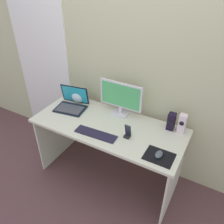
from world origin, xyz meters
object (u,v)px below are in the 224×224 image
at_px(speaker_right, 182,124).
at_px(fishbowl, 79,95).
at_px(phone_in_dock, 128,133).
at_px(speaker_near_monitor, 171,121).
at_px(laptop, 72,104).
at_px(mouse, 159,154).
at_px(monitor, 121,97).
at_px(keyboard_external, 96,134).

distance_m(speaker_right, fishbowl, 1.20).
bearing_deg(fishbowl, phone_in_dock, -21.92).
relative_size(speaker_near_monitor, laptop, 0.48).
bearing_deg(laptop, mouse, -13.12).
distance_m(fishbowl, mouse, 1.20).
height_order(speaker_near_monitor, fishbowl, fishbowl).
relative_size(monitor, phone_in_dock, 3.42).
bearing_deg(laptop, monitor, 16.33).
distance_m(speaker_right, laptop, 1.20).
bearing_deg(speaker_near_monitor, speaker_right, 0.02).
xyz_separation_m(fishbowl, keyboard_external, (0.50, -0.43, -0.08)).
relative_size(speaker_right, mouse, 1.97).
bearing_deg(speaker_right, keyboard_external, -148.09).
bearing_deg(keyboard_external, mouse, -2.01).
bearing_deg(monitor, keyboard_external, -95.34).
distance_m(monitor, mouse, 0.74).
xyz_separation_m(monitor, speaker_near_monitor, (0.55, 0.00, -0.11)).
xyz_separation_m(speaker_near_monitor, fishbowl, (-1.10, -0.01, -0.00)).
distance_m(mouse, phone_in_dock, 0.36).
height_order(fishbowl, mouse, fishbowl).
xyz_separation_m(mouse, phone_in_dock, (-0.35, 0.10, 0.03)).
relative_size(fishbowl, mouse, 1.82).
height_order(fishbowl, keyboard_external, fishbowl).
relative_size(fishbowl, phone_in_dock, 1.32).
height_order(laptop, keyboard_external, laptop).
distance_m(keyboard_external, mouse, 0.63).
bearing_deg(keyboard_external, monitor, 81.36).
xyz_separation_m(speaker_right, phone_in_dock, (-0.42, -0.32, -0.05)).
height_order(speaker_right, keyboard_external, speaker_right).
height_order(speaker_right, mouse, speaker_right).
height_order(fishbowl, phone_in_dock, fishbowl).
distance_m(speaker_right, speaker_near_monitor, 0.10).
bearing_deg(monitor, fishbowl, -179.87).
bearing_deg(mouse, phone_in_dock, 165.75).
xyz_separation_m(speaker_right, speaker_near_monitor, (-0.10, -0.00, -0.01)).
distance_m(speaker_near_monitor, mouse, 0.43).
distance_m(laptop, fishbowl, 0.16).
xyz_separation_m(laptop, keyboard_external, (0.49, -0.28, -0.04)).
distance_m(monitor, fishbowl, 0.55).
height_order(keyboard_external, mouse, mouse).
height_order(laptop, phone_in_dock, laptop).
bearing_deg(mouse, speaker_near_monitor, 96.53).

